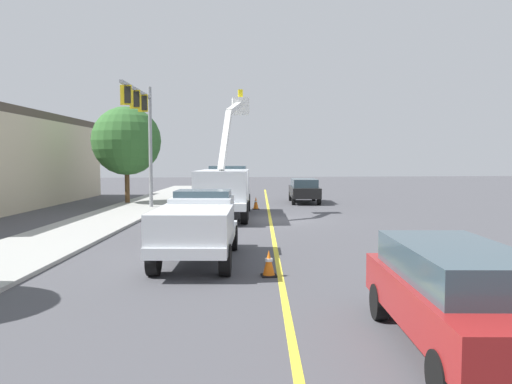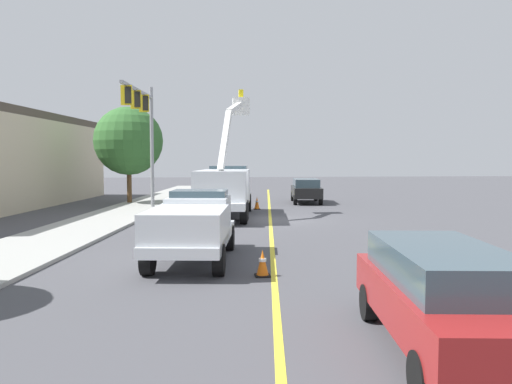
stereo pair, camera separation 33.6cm
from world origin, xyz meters
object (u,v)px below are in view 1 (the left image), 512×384
Objects in this scene: utility_bucket_truck at (225,187)px; service_pickup_truck at (198,225)px; traffic_cone_mid_front at (256,203)px; traffic_cone_leading at (269,263)px; trailing_sedan at (458,292)px; passing_minivan at (304,189)px; traffic_signal_mast at (142,119)px.

utility_bucket_truck is 11.56m from service_pickup_truck.
service_pickup_truck reaches higher than traffic_cone_mid_front.
traffic_cone_leading is (-13.55, -0.38, -1.26)m from utility_bucket_truck.
service_pickup_truck is at bearing 28.79° from trailing_sedan.
traffic_cone_leading is at bearing -138.61° from service_pickup_truck.
service_pickup_truck is 20.71m from passing_minivan.
utility_bucket_truck is 6.54m from traffic_signal_mast.
utility_bucket_truck is 1.45× the size of service_pickup_truck.
trailing_sedan is 5.86m from traffic_cone_leading.
utility_bucket_truck is 10.77× the size of traffic_cone_mid_front.
traffic_cone_leading is at bearing -163.11° from traffic_signal_mast.
service_pickup_truck reaches higher than traffic_cone_leading.
traffic_cone_mid_front is at bearing 1.38° from trailing_sedan.
traffic_cone_leading is 17.79m from traffic_signal_mast.
service_pickup_truck is 0.78× the size of traffic_signal_mast.
service_pickup_truck is 2.90m from traffic_cone_leading.
trailing_sedan is at bearing -151.21° from service_pickup_truck.
traffic_cone_mid_front reaches higher than traffic_cone_leading.
service_pickup_truck is at bearing 158.78° from passing_minivan.
passing_minivan is 6.37× the size of traffic_cone_mid_front.
utility_bucket_truck is 1.69× the size of passing_minivan.
utility_bucket_truck is at bearing 150.40° from traffic_cone_mid_front.
traffic_cone_mid_front is at bearing -13.23° from service_pickup_truck.
trailing_sedan is 6.37× the size of traffic_cone_mid_front.
service_pickup_truck is 8.52m from trailing_sedan.
traffic_signal_mast reaches higher than service_pickup_truck.
traffic_cone_mid_front is at bearing 136.62° from passing_minivan.
traffic_cone_leading is 0.89× the size of traffic_cone_mid_front.
passing_minivan is (19.30, -7.50, -0.15)m from service_pickup_truck.
traffic_cone_leading is at bearing 165.21° from passing_minivan.
traffic_signal_mast is (16.33, 4.96, 5.02)m from traffic_cone_leading.
service_pickup_truck is at bearing -167.67° from traffic_signal_mast.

